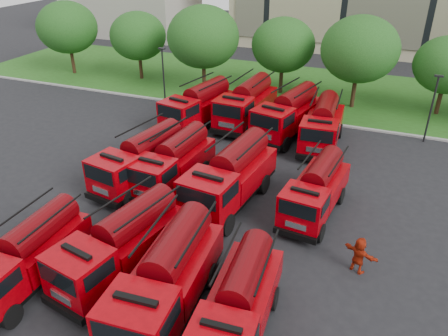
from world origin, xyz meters
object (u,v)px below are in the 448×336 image
object	(u,v)px
fire_truck_10	(288,114)
fire_truck_11	(323,125)
fire_truck_1	(121,244)
firefighter_5	(356,270)
fire_truck_0	(28,255)
fire_truck_5	(174,162)
firefighter_4	(123,253)
fire_truck_3	(239,303)
firefighter_3	(233,335)
fire_truck_9	(246,104)
fire_truck_4	(142,159)
fire_truck_2	(167,279)
fire_truck_8	(199,106)
fire_truck_7	(316,190)
fire_truck_6	(231,176)

from	to	relation	value
fire_truck_10	fire_truck_11	xyz separation A→B (m)	(2.78, -0.87, -0.10)
fire_truck_1	fire_truck_10	world-z (taller)	fire_truck_10
fire_truck_1	firefighter_5	xyz separation A→B (m)	(10.00, 4.04, -1.60)
fire_truck_0	fire_truck_5	xyz separation A→B (m)	(1.96, 10.02, 0.09)
fire_truck_10	firefighter_4	bearing A→B (deg)	-90.32
fire_truck_3	firefighter_3	xyz separation A→B (m)	(-0.14, -0.27, -1.48)
fire_truck_9	fire_truck_11	bearing A→B (deg)	-11.68
fire_truck_4	firefighter_4	distance (m)	7.05
fire_truck_1	fire_truck_4	size ratio (longest dim) A/B	0.98
fire_truck_2	fire_truck_10	distance (m)	19.21
fire_truck_4	fire_truck_11	world-z (taller)	same
fire_truck_3	fire_truck_8	size ratio (longest dim) A/B	0.85
fire_truck_8	fire_truck_10	size ratio (longest dim) A/B	0.97
fire_truck_7	firefighter_5	size ratio (longest dim) A/B	3.64
fire_truck_3	fire_truck_9	size ratio (longest dim) A/B	0.84
fire_truck_7	fire_truck_8	size ratio (longest dim) A/B	0.87
fire_truck_4	fire_truck_9	bearing A→B (deg)	86.08
fire_truck_4	firefighter_5	size ratio (longest dim) A/B	4.06
fire_truck_8	firefighter_3	world-z (taller)	fire_truck_8
fire_truck_8	fire_truck_10	xyz separation A→B (m)	(7.13, 0.81, 0.05)
fire_truck_3	fire_truck_10	xyz separation A→B (m)	(-3.01, 19.20, 0.26)
fire_truck_0	fire_truck_10	size ratio (longest dim) A/B	0.82
fire_truck_2	fire_truck_7	size ratio (longest dim) A/B	1.12
fire_truck_9	firefighter_4	bearing A→B (deg)	-86.67
fire_truck_10	firefighter_5	xyz separation A→B (m)	(6.93, -13.88, -1.74)
fire_truck_4	firefighter_5	bearing A→B (deg)	-4.29
fire_truck_7	firefighter_5	xyz separation A→B (m)	(2.84, -4.04, -1.49)
fire_truck_7	fire_truck_11	size ratio (longest dim) A/B	0.92
fire_truck_4	firefighter_3	xyz separation A→B (m)	(9.38, -8.98, -1.64)
fire_truck_10	firefighter_3	xyz separation A→B (m)	(2.87, -19.47, -1.74)
fire_truck_4	fire_truck_5	world-z (taller)	fire_truck_4
fire_truck_3	fire_truck_5	size ratio (longest dim) A/B	0.94
fire_truck_0	firefighter_4	xyz separation A→B (m)	(2.63, 3.12, -1.49)
fire_truck_10	fire_truck_0	bearing A→B (deg)	-95.40
fire_truck_3	fire_truck_7	xyz separation A→B (m)	(1.08, 9.36, 0.01)
fire_truck_5	firefighter_3	xyz separation A→B (m)	(7.46, -9.53, -1.57)
fire_truck_10	firefighter_5	world-z (taller)	fire_truck_10
firefighter_3	fire_truck_9	bearing A→B (deg)	-93.75
fire_truck_3	firefighter_4	size ratio (longest dim) A/B	4.28
fire_truck_1	firefighter_3	world-z (taller)	fire_truck_1
fire_truck_8	firefighter_5	size ratio (longest dim) A/B	4.20
fire_truck_10	firefighter_3	world-z (taller)	fire_truck_10
fire_truck_11	fire_truck_5	bearing A→B (deg)	-132.37
fire_truck_0	fire_truck_11	world-z (taller)	fire_truck_11
firefighter_3	fire_truck_11	bearing A→B (deg)	-111.28
firefighter_3	fire_truck_2	bearing A→B (deg)	-26.82
fire_truck_3	fire_truck_6	xyz separation A→B (m)	(-3.63, 8.59, 0.28)
firefighter_4	fire_truck_7	bearing A→B (deg)	-119.74
firefighter_4	firefighter_5	distance (m)	11.24
fire_truck_5	fire_truck_8	distance (m)	9.49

